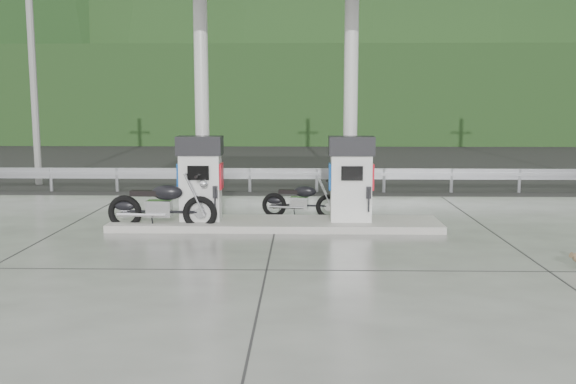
{
  "coord_description": "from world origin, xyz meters",
  "views": [
    {
      "loc": [
        0.57,
        -10.98,
        2.72
      ],
      "look_at": [
        0.3,
        1.0,
        1.0
      ],
      "focal_mm": 40.0,
      "sensor_mm": 36.0,
      "label": 1
    }
  ],
  "objects_px": {
    "motorcycle_right": "(301,201)",
    "gas_pump_right": "(351,179)",
    "gas_pump_left": "(200,178)",
    "motorcycle_left": "(162,205)"
  },
  "relations": [
    {
      "from": "gas_pump_left",
      "to": "motorcycle_right",
      "type": "bearing_deg",
      "value": 27.04
    },
    {
      "from": "gas_pump_left",
      "to": "gas_pump_right",
      "type": "relative_size",
      "value": 1.0
    },
    {
      "from": "gas_pump_left",
      "to": "motorcycle_left",
      "type": "distance_m",
      "value": 0.98
    },
    {
      "from": "motorcycle_left",
      "to": "motorcycle_right",
      "type": "distance_m",
      "value": 3.23
    },
    {
      "from": "motorcycle_left",
      "to": "gas_pump_left",
      "type": "bearing_deg",
      "value": 23.24
    },
    {
      "from": "gas_pump_left",
      "to": "gas_pump_right",
      "type": "height_order",
      "value": "same"
    },
    {
      "from": "gas_pump_right",
      "to": "motorcycle_right",
      "type": "distance_m",
      "value": 1.65
    },
    {
      "from": "motorcycle_right",
      "to": "gas_pump_right",
      "type": "bearing_deg",
      "value": -35.39
    },
    {
      "from": "gas_pump_left",
      "to": "motorcycle_left",
      "type": "height_order",
      "value": "gas_pump_left"
    },
    {
      "from": "gas_pump_right",
      "to": "motorcycle_right",
      "type": "bearing_deg",
      "value": 134.04
    }
  ]
}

